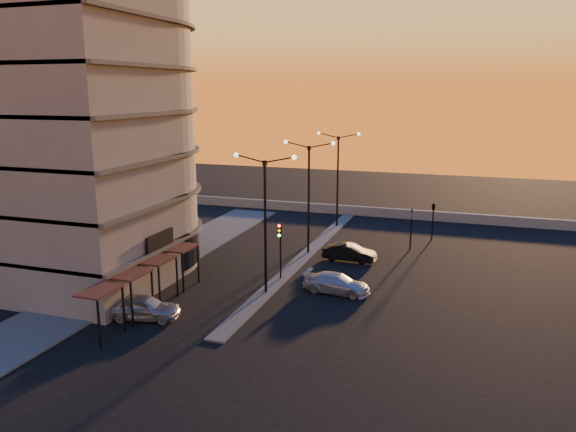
# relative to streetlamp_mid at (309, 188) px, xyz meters

# --- Properties ---
(ground) EXTENTS (120.00, 120.00, 0.00)m
(ground) POSITION_rel_streetlamp_mid_xyz_m (0.00, -10.00, -5.59)
(ground) COLOR black
(ground) RESTS_ON ground
(sidewalk_west) EXTENTS (5.00, 40.00, 0.12)m
(sidewalk_west) POSITION_rel_streetlamp_mid_xyz_m (-10.50, -6.00, -5.53)
(sidewalk_west) COLOR #484846
(sidewalk_west) RESTS_ON ground
(median) EXTENTS (1.20, 36.00, 0.12)m
(median) POSITION_rel_streetlamp_mid_xyz_m (0.00, 0.00, -5.53)
(median) COLOR #484846
(median) RESTS_ON ground
(parapet) EXTENTS (44.00, 0.50, 1.00)m
(parapet) POSITION_rel_streetlamp_mid_xyz_m (2.00, 16.00, -5.09)
(parapet) COLOR slate
(parapet) RESTS_ON ground
(building) EXTENTS (14.35, 17.08, 25.00)m
(building) POSITION_rel_streetlamp_mid_xyz_m (-14.00, -9.97, 6.32)
(building) COLOR slate
(building) RESTS_ON ground
(streetlamp_near) EXTENTS (4.32, 0.32, 9.51)m
(streetlamp_near) POSITION_rel_streetlamp_mid_xyz_m (0.00, -10.00, 0.00)
(streetlamp_near) COLOR black
(streetlamp_near) RESTS_ON ground
(streetlamp_mid) EXTENTS (4.32, 0.32, 9.51)m
(streetlamp_mid) POSITION_rel_streetlamp_mid_xyz_m (0.00, 0.00, 0.00)
(streetlamp_mid) COLOR black
(streetlamp_mid) RESTS_ON ground
(streetlamp_far) EXTENTS (4.32, 0.32, 9.51)m
(streetlamp_far) POSITION_rel_streetlamp_mid_xyz_m (0.00, 10.00, 0.00)
(streetlamp_far) COLOR black
(streetlamp_far) RESTS_ON ground
(traffic_light_main) EXTENTS (0.28, 0.44, 4.25)m
(traffic_light_main) POSITION_rel_streetlamp_mid_xyz_m (0.00, -7.13, -2.70)
(traffic_light_main) COLOR black
(traffic_light_main) RESTS_ON ground
(signal_east_a) EXTENTS (0.13, 0.16, 3.60)m
(signal_east_a) POSITION_rel_streetlamp_mid_xyz_m (8.00, 4.00, -3.66)
(signal_east_a) COLOR black
(signal_east_a) RESTS_ON ground
(signal_east_b) EXTENTS (0.42, 1.99, 3.60)m
(signal_east_b) POSITION_rel_streetlamp_mid_xyz_m (9.50, 8.00, -2.49)
(signal_east_b) COLOR black
(signal_east_b) RESTS_ON ground
(car_hatchback) EXTENTS (4.64, 2.66, 1.49)m
(car_hatchback) POSITION_rel_streetlamp_mid_xyz_m (-5.43, -16.40, -4.85)
(car_hatchback) COLOR #A7A8AE
(car_hatchback) RESTS_ON ground
(car_sedan) EXTENTS (4.32, 1.68, 1.40)m
(car_sedan) POSITION_rel_streetlamp_mid_xyz_m (3.73, -0.89, -4.89)
(car_sedan) COLOR black
(car_sedan) RESTS_ON ground
(car_wagon) EXTENTS (4.71, 2.28, 1.32)m
(car_wagon) POSITION_rel_streetlamp_mid_xyz_m (4.50, -8.30, -4.93)
(car_wagon) COLOR #B7BBBF
(car_wagon) RESTS_ON ground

